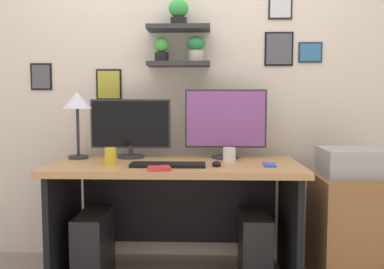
% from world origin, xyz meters
% --- Properties ---
extents(back_wall_assembly, '(4.40, 0.24, 2.70)m').
position_xyz_m(back_wall_assembly, '(0.00, 0.44, 1.36)').
color(back_wall_assembly, beige).
rests_on(back_wall_assembly, ground).
extents(desk, '(1.54, 0.68, 0.75)m').
position_xyz_m(desk, '(0.00, 0.05, 0.54)').
color(desk, tan).
rests_on(desk, ground).
extents(monitor_left, '(0.54, 0.18, 0.39)m').
position_xyz_m(monitor_left, '(-0.32, 0.22, 0.96)').
color(monitor_left, '#2D2D33').
rests_on(monitor_left, desk).
extents(monitor_right, '(0.54, 0.18, 0.46)m').
position_xyz_m(monitor_right, '(0.32, 0.22, 0.99)').
color(monitor_right, '#2D2D33').
rests_on(monitor_right, desk).
extents(keyboard, '(0.44, 0.14, 0.02)m').
position_xyz_m(keyboard, '(-0.04, -0.14, 0.76)').
color(keyboard, black).
rests_on(keyboard, desk).
extents(computer_mouse, '(0.06, 0.09, 0.03)m').
position_xyz_m(computer_mouse, '(0.25, -0.12, 0.77)').
color(computer_mouse, black).
rests_on(computer_mouse, desk).
extents(desk_lamp, '(0.19, 0.19, 0.44)m').
position_xyz_m(desk_lamp, '(-0.66, 0.17, 1.10)').
color(desk_lamp, '#2D2D33').
rests_on(desk_lamp, desk).
extents(cell_phone, '(0.08, 0.14, 0.01)m').
position_xyz_m(cell_phone, '(0.57, -0.09, 0.76)').
color(cell_phone, blue).
rests_on(cell_phone, desk).
extents(coffee_mug, '(0.08, 0.08, 0.09)m').
position_xyz_m(coffee_mug, '(0.34, 0.05, 0.80)').
color(coffee_mug, white).
rests_on(coffee_mug, desk).
extents(pen_cup, '(0.07, 0.07, 0.10)m').
position_xyz_m(pen_cup, '(-0.39, -0.06, 0.80)').
color(pen_cup, yellow).
rests_on(pen_cup, desk).
extents(scissors_tray, '(0.14, 0.11, 0.02)m').
position_xyz_m(scissors_tray, '(-0.07, -0.28, 0.76)').
color(scissors_tray, red).
rests_on(scissors_tray, desk).
extents(drawer_cabinet, '(0.44, 0.50, 0.67)m').
position_xyz_m(drawer_cabinet, '(1.09, -0.01, 0.34)').
color(drawer_cabinet, brown).
rests_on(drawer_cabinet, ground).
extents(printer, '(0.38, 0.34, 0.17)m').
position_xyz_m(printer, '(1.09, -0.01, 0.76)').
color(printer, '#9E9EA3').
rests_on(printer, drawer_cabinet).
extents(computer_tower_left, '(0.18, 0.40, 0.44)m').
position_xyz_m(computer_tower_left, '(-0.52, -0.03, 0.22)').
color(computer_tower_left, black).
rests_on(computer_tower_left, ground).
extents(computer_tower_right, '(0.18, 0.40, 0.43)m').
position_xyz_m(computer_tower_right, '(0.50, 0.02, 0.21)').
color(computer_tower_right, black).
rests_on(computer_tower_right, ground).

